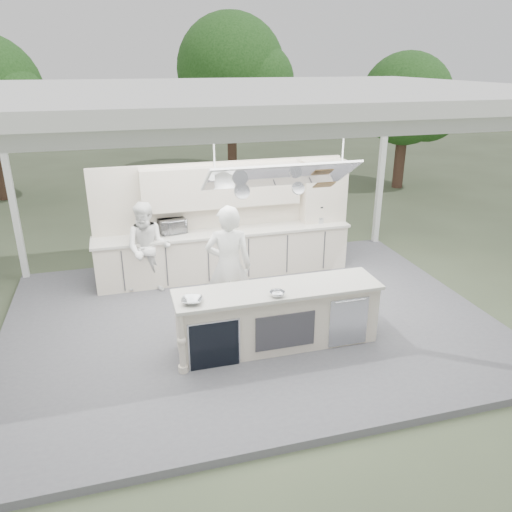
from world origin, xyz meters
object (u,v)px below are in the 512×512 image
object	(u,v)px
demo_island	(277,317)
back_counter	(225,253)
sous_chef	(148,248)
head_chef	(229,267)

from	to	relation	value
demo_island	back_counter	size ratio (longest dim) A/B	0.61
demo_island	sous_chef	size ratio (longest dim) A/B	1.80
back_counter	sous_chef	size ratio (longest dim) A/B	2.95
demo_island	back_counter	world-z (taller)	same
demo_island	head_chef	world-z (taller)	head_chef
head_chef	demo_island	bearing A→B (deg)	135.45
head_chef	sous_chef	world-z (taller)	head_chef
demo_island	back_counter	distance (m)	2.82
sous_chef	head_chef	bearing A→B (deg)	-41.20
demo_island	head_chef	xyz separation A→B (m)	(-0.54, 0.86, 0.54)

